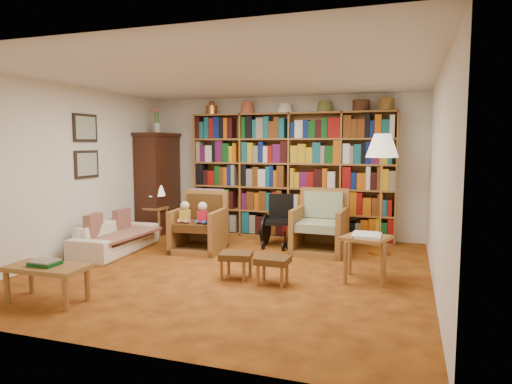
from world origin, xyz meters
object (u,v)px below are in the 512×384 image
at_px(armchair_leather, 201,226).
at_px(side_table_papers, 366,243).
at_px(footstool_b, 273,262).
at_px(coffee_table, 47,271).
at_px(wheelchair, 279,223).
at_px(floor_lamp, 382,151).
at_px(sofa, 116,237).
at_px(side_table_lamp, 156,215).
at_px(footstool_a, 236,257).
at_px(armchair_sage, 321,228).

bearing_deg(armchair_leather, side_table_papers, -18.34).
bearing_deg(footstool_b, coffee_table, -147.24).
height_order(wheelchair, floor_lamp, floor_lamp).
bearing_deg(footstool_b, floor_lamp, 60.26).
bearing_deg(floor_lamp, side_table_papers, -93.10).
bearing_deg(armchair_leather, sofa, -154.70).
height_order(side_table_lamp, wheelchair, wheelchair).
height_order(sofa, armchair_leather, armchair_leather).
distance_m(side_table_papers, footstool_b, 1.15).
relative_size(footstool_b, coffee_table, 0.46).
relative_size(side_table_lamp, coffee_table, 0.61).
bearing_deg(coffee_table, sofa, 107.49).
bearing_deg(footstool_a, footstool_b, -7.78).
relative_size(wheelchair, side_table_papers, 1.34).
bearing_deg(side_table_papers, footstool_a, -164.58).
relative_size(side_table_lamp, armchair_sage, 0.54).
bearing_deg(floor_lamp, sofa, -163.37).
bearing_deg(coffee_table, footstool_a, 41.51).
xyz_separation_m(armchair_sage, coffee_table, (-2.31, -3.15, -0.03)).
height_order(sofa, side_table_papers, side_table_papers).
bearing_deg(coffee_table, footstool_b, 32.76).
bearing_deg(footstool_a, armchair_sage, 67.47).
relative_size(side_table_papers, footstool_b, 1.59).
xyz_separation_m(wheelchair, coffee_table, (-1.59, -3.34, -0.05)).
height_order(wheelchair, side_table_papers, wheelchair).
bearing_deg(sofa, wheelchair, -65.55).
height_order(side_table_lamp, coffee_table, side_table_lamp).
xyz_separation_m(armchair_sage, side_table_papers, (0.79, -1.33, 0.09)).
xyz_separation_m(armchair_sage, footstool_b, (-0.24, -1.82, -0.10)).
xyz_separation_m(side_table_papers, footstool_a, (-1.52, -0.42, -0.19)).
xyz_separation_m(side_table_lamp, footstool_a, (2.35, -2.07, -0.10)).
distance_m(side_table_lamp, armchair_leather, 1.50).
distance_m(armchair_sage, footstool_b, 1.84).
xyz_separation_m(armchair_sage, footstool_a, (-0.73, -1.75, -0.10)).
xyz_separation_m(wheelchair, floor_lamp, (1.59, -0.07, 1.18)).
distance_m(side_table_lamp, side_table_papers, 4.21).
bearing_deg(coffee_table, floor_lamp, 45.81).
distance_m(footstool_a, footstool_b, 0.50).
bearing_deg(sofa, footstool_a, -111.60).
relative_size(armchair_leather, coffee_table, 1.10).
bearing_deg(armchair_leather, armchair_sage, 14.68).
xyz_separation_m(floor_lamp, footstool_b, (-1.11, -1.94, -1.29)).
distance_m(side_table_lamp, floor_lamp, 4.13).
bearing_deg(wheelchair, footstool_b, -76.44).
xyz_separation_m(sofa, wheelchair, (2.26, 1.22, 0.15)).
distance_m(armchair_leather, wheelchair, 1.27).
xyz_separation_m(sofa, floor_lamp, (3.85, 1.15, 1.32)).
bearing_deg(side_table_lamp, coffee_table, -77.49).
bearing_deg(armchair_leather, footstool_b, -40.70).
xyz_separation_m(armchair_sage, wheelchair, (-0.72, 0.19, 0.01)).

